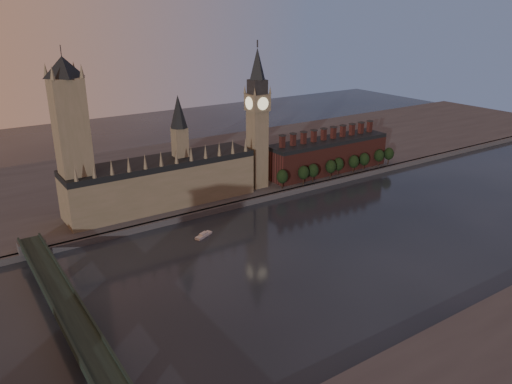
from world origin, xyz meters
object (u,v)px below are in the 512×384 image
(victoria_tower, at_px, (72,137))
(big_ben, at_px, (257,118))
(river_boat, at_px, (204,235))
(westminster_bridge, at_px, (78,328))

(victoria_tower, relative_size, big_ben, 1.01)
(river_boat, bearing_deg, westminster_bridge, -169.67)
(victoria_tower, xyz_separation_m, westminster_bridge, (-35.00, -117.70, -51.65))
(westminster_bridge, distance_m, river_boat, 112.10)
(victoria_tower, height_order, big_ben, victoria_tower)
(river_boat, bearing_deg, big_ben, 9.87)
(big_ben, relative_size, river_boat, 8.18)
(victoria_tower, bearing_deg, big_ben, -2.20)
(river_boat, bearing_deg, victoria_tower, 112.31)
(big_ben, height_order, westminster_bridge, big_ben)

